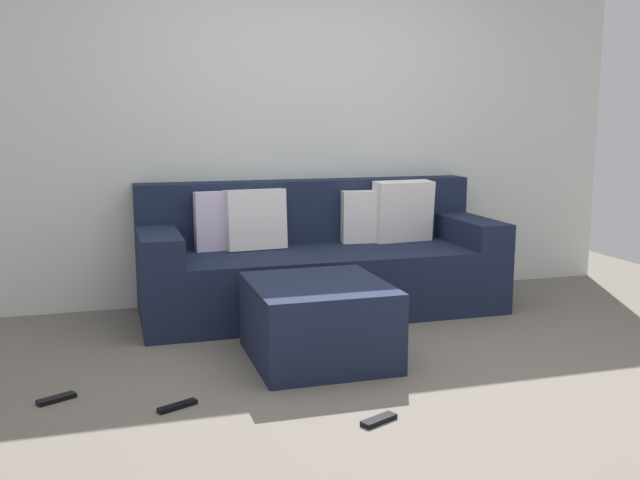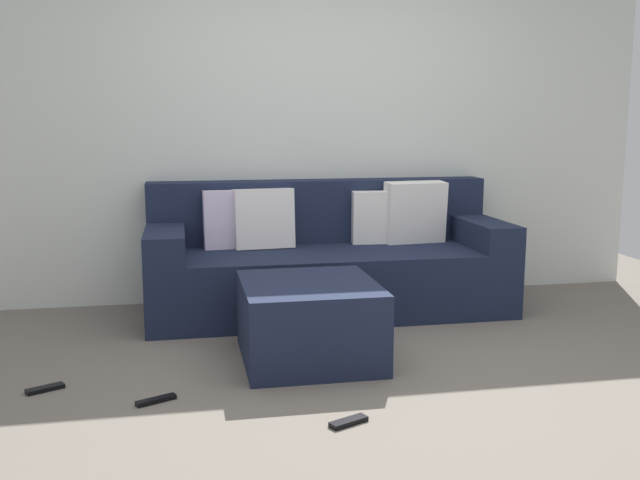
# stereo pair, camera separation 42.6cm
# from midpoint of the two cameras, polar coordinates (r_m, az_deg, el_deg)

# --- Properties ---
(ground_plane) EXTENTS (6.54, 6.54, 0.00)m
(ground_plane) POSITION_cam_midpoint_polar(r_m,az_deg,el_deg) (3.66, 3.55, -11.56)
(ground_plane) COLOR #6B6359
(wall_back) EXTENTS (5.03, 0.10, 2.51)m
(wall_back) POSITION_cam_midpoint_polar(r_m,az_deg,el_deg) (5.33, -3.80, 8.90)
(wall_back) COLOR silver
(wall_back) RESTS_ON ground_plane
(couch_sectional) EXTENTS (2.44, 0.92, 0.88)m
(couch_sectional) POSITION_cam_midpoint_polar(r_m,az_deg,el_deg) (4.99, -2.52, -1.72)
(couch_sectional) COLOR #192138
(couch_sectional) RESTS_ON ground_plane
(ottoman) EXTENTS (0.73, 0.80, 0.44)m
(ottoman) POSITION_cam_midpoint_polar(r_m,az_deg,el_deg) (3.98, -3.25, -6.47)
(ottoman) COLOR #192138
(ottoman) RESTS_ON ground_plane
(remote_near_ottoman) EXTENTS (0.19, 0.13, 0.02)m
(remote_near_ottoman) POSITION_cam_midpoint_polar(r_m,az_deg,el_deg) (3.25, 0.85, -14.17)
(remote_near_ottoman) COLOR black
(remote_near_ottoman) RESTS_ON ground_plane
(remote_by_storage_bin) EXTENTS (0.19, 0.12, 0.02)m
(remote_by_storage_bin) POSITION_cam_midpoint_polar(r_m,az_deg,el_deg) (3.50, -14.80, -12.70)
(remote_by_storage_bin) COLOR black
(remote_by_storage_bin) RESTS_ON ground_plane
(remote_under_side_table) EXTENTS (0.19, 0.13, 0.02)m
(remote_under_side_table) POSITION_cam_midpoint_polar(r_m,az_deg,el_deg) (3.76, -23.35, -11.56)
(remote_under_side_table) COLOR black
(remote_under_side_table) RESTS_ON ground_plane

